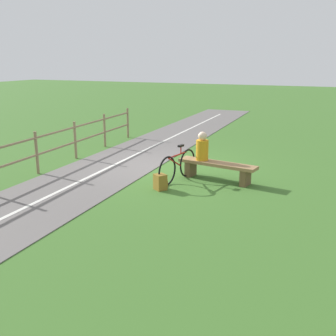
{
  "coord_description": "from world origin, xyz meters",
  "views": [
    {
      "loc": [
        -4.82,
        10.46,
        3.05
      ],
      "look_at": [
        -1.43,
        2.78,
        0.8
      ],
      "focal_mm": 43.6,
      "sensor_mm": 36.0,
      "label": 1
    }
  ],
  "objects_px": {
    "bench": "(217,167)",
    "person_seated": "(202,148)",
    "backpack": "(160,182)",
    "bicycle": "(178,166)"
  },
  "relations": [
    {
      "from": "person_seated",
      "to": "backpack",
      "type": "relative_size",
      "value": 1.97
    },
    {
      "from": "bicycle",
      "to": "backpack",
      "type": "height_order",
      "value": "bicycle"
    },
    {
      "from": "person_seated",
      "to": "bicycle",
      "type": "bearing_deg",
      "value": 57.96
    },
    {
      "from": "person_seated",
      "to": "bicycle",
      "type": "distance_m",
      "value": 0.83
    },
    {
      "from": "bench",
      "to": "person_seated",
      "type": "xyz_separation_m",
      "value": [
        0.44,
        -0.07,
        0.47
      ]
    },
    {
      "from": "person_seated",
      "to": "backpack",
      "type": "bearing_deg",
      "value": 76.7
    },
    {
      "from": "bench",
      "to": "backpack",
      "type": "xyz_separation_m",
      "value": [
        1.01,
        1.29,
        -0.16
      ]
    },
    {
      "from": "bench",
      "to": "person_seated",
      "type": "relative_size",
      "value": 2.84
    },
    {
      "from": "person_seated",
      "to": "bicycle",
      "type": "height_order",
      "value": "person_seated"
    },
    {
      "from": "bicycle",
      "to": "backpack",
      "type": "xyz_separation_m",
      "value": [
        0.11,
        0.84,
        -0.21
      ]
    }
  ]
}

